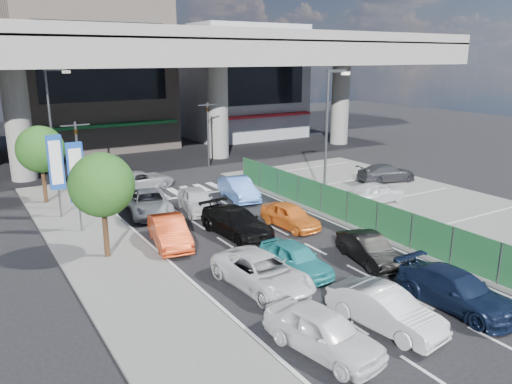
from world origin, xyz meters
TOP-DOWN VIEW (x-y plane):
  - ground at (0.00, 0.00)m, footprint 120.00×120.00m
  - parking_lot at (11.00, 2.00)m, footprint 12.00×28.00m
  - sidewalk_left at (-7.00, 4.00)m, footprint 4.00×30.00m
  - fence_run at (5.30, 1.00)m, footprint 0.16×22.00m
  - expressway at (0.00, 22.00)m, footprint 64.00×14.00m
  - building_center at (0.00, 32.97)m, footprint 14.00×10.90m
  - building_east at (16.00, 31.97)m, footprint 12.00×10.90m
  - traffic_light_left at (-6.20, 12.00)m, footprint 1.60×1.24m
  - traffic_light_right at (5.50, 19.00)m, footprint 1.60×1.24m
  - street_lamp_right at (7.17, 6.00)m, footprint 1.65×0.22m
  - street_lamp_left at (-6.33, 18.00)m, footprint 1.65×0.22m
  - signboard_near at (-7.20, 7.99)m, footprint 0.80×0.14m
  - signboard_far at (-7.60, 10.99)m, footprint 0.80×0.14m
  - tree_near at (-7.00, 4.00)m, footprint 2.80×2.80m
  - tree_far at (-7.80, 14.50)m, footprint 2.80×2.80m
  - van_white_back_left at (-3.45, -6.73)m, footprint 2.35×4.28m
  - hatch_white_back_mid at (-0.81, -6.72)m, footprint 2.00×4.24m
  - minivan_navy_back at (2.40, -7.04)m, footprint 1.93×4.58m
  - sedan_white_mid_left at (-2.69, -2.10)m, footprint 2.57×4.88m
  - taxi_teal_mid at (-0.74, -1.62)m, footprint 1.65×3.80m
  - hatch_black_mid_right at (2.61, -2.43)m, footprint 2.08×3.93m
  - taxi_orange_left at (-4.02, 4.06)m, footprint 2.21×4.39m
  - sedan_black_mid at (-0.61, 3.58)m, footprint 2.34×4.91m
  - taxi_orange_right at (2.40, 3.18)m, footprint 1.78×3.84m
  - wagon_silver_front_left at (-3.10, 9.31)m, footprint 3.08×5.12m
  - sedan_white_front_mid at (-0.62, 8.28)m, footprint 2.35×4.28m
  - kei_truck_front_right at (2.73, 9.23)m, footprint 2.10×4.36m
  - crossing_wagon_silver at (-1.65, 14.88)m, footprint 4.65×2.43m
  - parked_sedan_white at (9.36, 3.99)m, footprint 3.95×1.69m
  - parked_sedan_dgrey at (13.90, 7.48)m, footprint 4.57×2.58m
  - traffic_cone at (6.33, 3.97)m, footprint 0.46×0.46m

SIDE VIEW (x-z plane):
  - ground at x=0.00m, z-range 0.00..0.00m
  - parking_lot at x=11.00m, z-range 0.00..0.06m
  - sidewalk_left at x=-7.00m, z-range 0.00..0.12m
  - traffic_cone at x=6.33m, z-range 0.06..0.74m
  - hatch_black_mid_right at x=2.61m, z-range 0.00..1.23m
  - crossing_wagon_silver at x=-1.65m, z-range 0.00..1.25m
  - taxi_orange_right at x=2.40m, z-range 0.00..1.27m
  - taxi_teal_mid at x=-0.74m, z-range 0.00..1.28m
  - sedan_white_mid_left at x=-2.69m, z-range 0.00..1.31m
  - minivan_navy_back at x=2.40m, z-range 0.00..1.32m
  - wagon_silver_front_left at x=-3.10m, z-range 0.00..1.33m
  - hatch_white_back_mid at x=-0.81m, z-range 0.00..1.34m
  - parked_sedan_dgrey at x=13.90m, z-range 0.06..1.31m
  - van_white_back_left at x=-3.45m, z-range 0.00..1.38m
  - taxi_orange_left at x=-4.02m, z-range 0.00..1.38m
  - sedan_black_mid at x=-0.61m, z-range 0.00..1.38m
  - sedan_white_front_mid at x=-0.62m, z-range 0.00..1.38m
  - kei_truck_front_right at x=2.73m, z-range 0.00..1.38m
  - parked_sedan_white at x=9.36m, z-range 0.06..1.39m
  - fence_run at x=5.30m, z-range 0.00..1.80m
  - signboard_near at x=-7.20m, z-range 0.71..5.41m
  - signboard_far at x=-7.60m, z-range 0.71..5.41m
  - tree_near at x=-7.00m, z-range 0.99..5.79m
  - tree_far at x=-7.80m, z-range 0.99..5.79m
  - traffic_light_left at x=-6.20m, z-range 1.34..6.54m
  - traffic_light_right at x=5.50m, z-range 1.34..6.54m
  - street_lamp_right at x=7.17m, z-range 0.77..8.77m
  - street_lamp_left at x=-6.33m, z-range 0.77..8.77m
  - building_east at x=16.00m, z-range -0.01..11.99m
  - building_center at x=0.00m, z-range -0.01..14.99m
  - expressway at x=0.00m, z-range 3.39..14.14m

